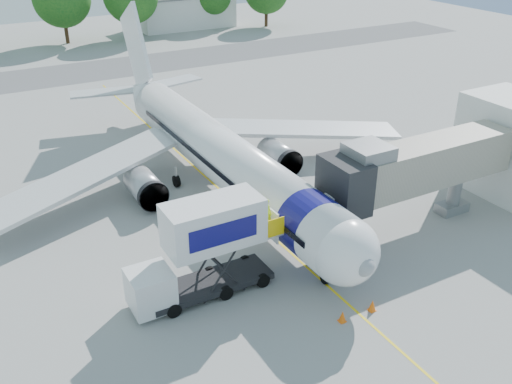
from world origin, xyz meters
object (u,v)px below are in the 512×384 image
catering_hiloader (203,251)px  ground_tug (401,377)px  aircraft (217,152)px  jet_bridge (410,168)px

catering_hiloader → ground_tug: bearing=-66.9°
aircraft → ground_tug: size_ratio=9.81×
catering_hiloader → ground_tug: (4.50, -10.55, -1.98)m
ground_tug → aircraft: bearing=81.7°
catering_hiloader → ground_tug: catering_hiloader is taller
aircraft → jet_bridge: aircraft is taller
jet_bridge → ground_tug: bearing=-132.7°
jet_bridge → ground_tug: (-9.76, -10.56, -3.56)m
catering_hiloader → aircraft: bearing=60.6°
ground_tug → catering_hiloader: bearing=109.4°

